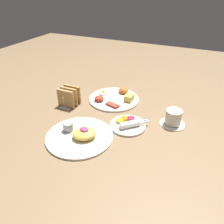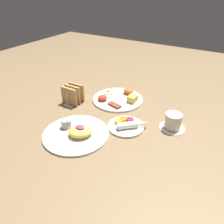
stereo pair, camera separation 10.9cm
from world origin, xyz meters
The scene contains 6 objects.
ground_plane centered at (0.00, 0.00, 0.00)m, with size 3.00×3.00×0.00m, color brown.
plate_breakfast centered at (-0.03, 0.20, 0.01)m, with size 0.29×0.29×0.05m.
plate_condiments centered at (0.13, -0.02, 0.01)m, with size 0.18×0.17×0.04m.
plate_foreground centered at (-0.03, -0.19, 0.01)m, with size 0.30×0.30×0.06m.
toast_rack centered at (-0.24, 0.04, 0.05)m, with size 0.10×0.12×0.10m.
coffee_cup centered at (0.32, 0.09, 0.04)m, with size 0.12×0.12×0.08m.
Camera 2 is at (0.51, -0.78, 0.61)m, focal length 35.00 mm.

